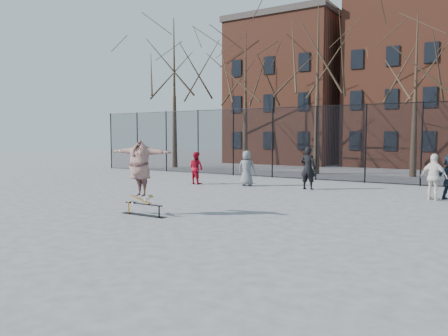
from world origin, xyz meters
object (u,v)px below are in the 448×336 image
Objects in this scene: skater at (140,172)px; bystander_grey at (247,168)px; skate_rail at (144,211)px; bystander_black at (308,168)px; bystander_white at (434,177)px; bystander_red at (196,168)px; skateboard at (140,201)px.

bystander_grey is at bearing 88.00° from skater.
skate_rail is 0.87× the size of bystander_black.
bystander_grey is 8.13m from bystander_white.
skate_rail is 8.57m from bystander_red.
bystander_red reaches higher than skateboard.
skate_rail is 8.88m from bystander_black.
bystander_red is (-2.53, -0.62, -0.05)m from bystander_grey.
bystander_grey is at bearing 4.27° from bystander_black.
bystander_red is (-5.48, -0.93, -0.16)m from bystander_black.
bystander_black reaches higher than bystander_red.
skate_rail is at bearing -8.89° from skater.
bystander_white is (10.66, 0.34, 0.07)m from bystander_red.
bystander_white reaches higher than bystander_red.
skateboard is 8.88m from bystander_black.
bystander_white is (7.12, 8.06, -0.45)m from skater.
bystander_red is at bearing 105.71° from skater.
bystander_grey is at bearing 97.70° from skate_rail.
bystander_black is at bearing 14.97° from bystander_white.
bystander_black reaches higher than bystander_grey.
bystander_grey is 1.06× the size of bystander_red.
skater reaches higher than bystander_white.
skater is at bearing 82.24° from bystander_grey.
bystander_black is at bearing 68.42° from skater.
skateboard is at bearing 70.05° from bystander_white.
skateboard is at bearing -180.00° from skate_rail.
skater reaches higher than skate_rail.
skater reaches higher than bystander_grey.
bystander_red is 0.92× the size of bystander_white.
skater is 1.21× the size of bystander_white.
bystander_red reaches higher than skate_rail.
bystander_red is at bearing 7.83° from bystander_black.
skate_rail is 8.44m from bystander_grey.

